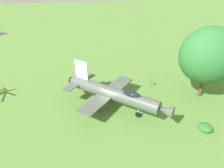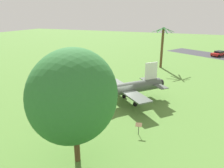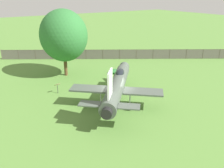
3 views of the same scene
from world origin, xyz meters
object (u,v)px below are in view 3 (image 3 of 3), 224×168
at_px(shade_tree, 63,36).
at_px(info_plaque, 57,86).
at_px(display_jet, 117,85).
at_px(shrub_near_fence, 115,71).

height_order(shade_tree, info_plaque, shade_tree).
bearing_deg(display_jet, info_plaque, 77.66).
height_order(display_jet, info_plaque, display_jet).
height_order(shade_tree, shrub_near_fence, shade_tree).
height_order(shrub_near_fence, info_plaque, info_plaque).
bearing_deg(shrub_near_fence, info_plaque, -75.77).
height_order(display_jet, shade_tree, shade_tree).
distance_m(display_jet, shrub_near_fence, 9.91).
relative_size(display_jet, shade_tree, 1.26).
bearing_deg(info_plaque, shade_tree, 147.96).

